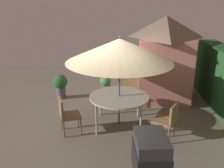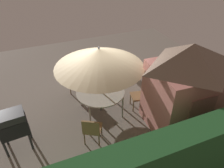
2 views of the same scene
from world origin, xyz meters
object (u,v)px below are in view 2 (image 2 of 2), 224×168
object	(u,v)px
garden_shed	(185,87)
patio_umbrella	(99,58)
chair_far_side	(92,129)
bbq_grill	(13,124)
chair_toward_hedge	(141,94)
chair_near_shed	(76,81)
potted_plant_by_shed	(153,80)
patio_table	(100,93)
potted_plant_by_grill	(124,62)

from	to	relation	value
garden_shed	patio_umbrella	xyz separation A→B (m)	(1.97, -1.38, 0.62)
chair_far_side	bbq_grill	bearing A→B (deg)	-17.67
garden_shed	chair_far_side	size ratio (longest dim) A/B	2.91
patio_umbrella	bbq_grill	world-z (taller)	patio_umbrella
garden_shed	chair_toward_hedge	bearing A→B (deg)	-57.84
chair_near_shed	potted_plant_by_shed	bearing A→B (deg)	164.68
chair_toward_hedge	patio_umbrella	bearing A→B (deg)	-12.76
patio_table	potted_plant_by_shed	distance (m)	2.31
chair_toward_hedge	potted_plant_by_grill	size ratio (longest dim) A/B	1.13
chair_far_side	chair_toward_hedge	world-z (taller)	same
patio_umbrella	potted_plant_by_grill	size ratio (longest dim) A/B	3.23
chair_near_shed	patio_umbrella	bearing A→B (deg)	111.05
bbq_grill	potted_plant_by_shed	size ratio (longest dim) A/B	1.90
potted_plant_by_shed	potted_plant_by_grill	size ratio (longest dim) A/B	0.79
bbq_grill	chair_toward_hedge	bearing A→B (deg)	-176.45
garden_shed	bbq_grill	size ratio (longest dim) A/B	2.18
chair_toward_hedge	potted_plant_by_grill	distance (m)	2.26
chair_near_shed	chair_toward_hedge	world-z (taller)	same
patio_umbrella	potted_plant_by_grill	bearing A→B (deg)	-131.38
patio_table	chair_far_side	distance (m)	1.32
potted_plant_by_shed	bbq_grill	bearing A→B (deg)	12.17
patio_table	chair_near_shed	distance (m)	1.34
potted_plant_by_grill	garden_shed	bearing A→B (deg)	94.65
bbq_grill	chair_far_side	xyz separation A→B (m)	(-1.88, 0.60, -0.33)
garden_shed	potted_plant_by_grill	size ratio (longest dim) A/B	3.29
potted_plant_by_shed	potted_plant_by_grill	bearing A→B (deg)	-70.02
patio_umbrella	potted_plant_by_shed	xyz separation A→B (m)	(-2.22, -0.50, -1.62)
garden_shed	chair_far_side	bearing A→B (deg)	-5.52
chair_near_shed	potted_plant_by_grill	distance (m)	2.28
patio_table	chair_far_side	world-z (taller)	chair_far_side
chair_near_shed	potted_plant_by_grill	xyz separation A→B (m)	(-2.18, -0.69, -0.05)
chair_far_side	potted_plant_by_grill	size ratio (longest dim) A/B	1.13
patio_umbrella	bbq_grill	distance (m)	2.82
chair_toward_hedge	potted_plant_by_grill	world-z (taller)	chair_toward_hedge
potted_plant_by_shed	patio_table	bearing A→B (deg)	12.66
chair_toward_hedge	bbq_grill	bearing A→B (deg)	3.55
patio_umbrella	potted_plant_by_grill	distance (m)	2.97
patio_umbrella	chair_near_shed	distance (m)	1.95
garden_shed	chair_toward_hedge	world-z (taller)	garden_shed
chair_near_shed	patio_table	bearing A→B (deg)	111.05
bbq_grill	potted_plant_by_grill	world-z (taller)	bbq_grill
patio_umbrella	chair_near_shed	world-z (taller)	patio_umbrella
garden_shed	chair_far_side	distance (m)	2.76
bbq_grill	potted_plant_by_shed	bearing A→B (deg)	-167.83
potted_plant_by_grill	patio_table	bearing A→B (deg)	48.62
chair_toward_hedge	potted_plant_by_shed	xyz separation A→B (m)	(-0.94, -0.79, -0.19)
garden_shed	chair_near_shed	bearing A→B (deg)	-46.96
garden_shed	potted_plant_by_grill	xyz separation A→B (m)	(0.27, -3.31, -0.87)
chair_near_shed	chair_far_side	size ratio (longest dim) A/B	1.00
bbq_grill	chair_far_side	world-z (taller)	bbq_grill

